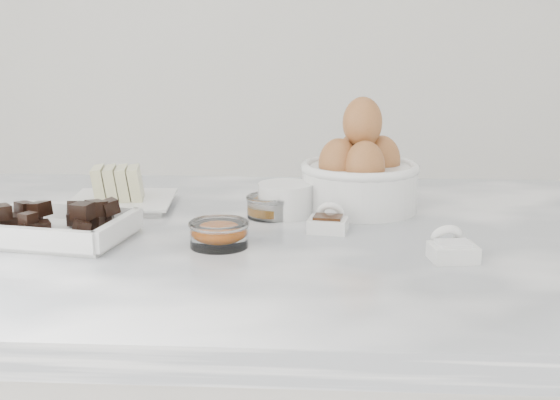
# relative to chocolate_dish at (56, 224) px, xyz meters

# --- Properties ---
(marble_slab) EXTENTS (1.20, 0.80, 0.04)m
(marble_slab) POSITION_rel_chocolate_dish_xyz_m (0.28, 0.06, -0.04)
(marble_slab) COLOR white
(marble_slab) RESTS_ON cabinet
(chocolate_dish) EXTENTS (0.22, 0.18, 0.05)m
(chocolate_dish) POSITION_rel_chocolate_dish_xyz_m (0.00, 0.00, 0.00)
(chocolate_dish) COLOR white
(chocolate_dish) RESTS_ON marble_slab
(butter_plate) EXTENTS (0.17, 0.17, 0.07)m
(butter_plate) POSITION_rel_chocolate_dish_xyz_m (0.04, 0.19, 0.00)
(butter_plate) COLOR white
(butter_plate) RESTS_ON marble_slab
(sugar_ramekin) EXTENTS (0.08, 0.08, 0.05)m
(sugar_ramekin) POSITION_rel_chocolate_dish_xyz_m (0.30, 0.15, 0.01)
(sugar_ramekin) COLOR white
(sugar_ramekin) RESTS_ON marble_slab
(egg_bowl) EXTENTS (0.19, 0.19, 0.18)m
(egg_bowl) POSITION_rel_chocolate_dish_xyz_m (0.42, 0.20, 0.04)
(egg_bowl) COLOR white
(egg_bowl) RESTS_ON marble_slab
(honey_bowl) EXTENTS (0.08, 0.08, 0.03)m
(honey_bowl) POSITION_rel_chocolate_dish_xyz_m (0.28, 0.14, -0.00)
(honey_bowl) COLOR white
(honey_bowl) RESTS_ON marble_slab
(zest_bowl) EXTENTS (0.08, 0.08, 0.04)m
(zest_bowl) POSITION_rel_chocolate_dish_xyz_m (0.23, -0.02, -0.00)
(zest_bowl) COLOR white
(zest_bowl) RESTS_ON marble_slab
(vanilla_spoon) EXTENTS (0.06, 0.07, 0.04)m
(vanilla_spoon) POSITION_rel_chocolate_dish_xyz_m (0.37, 0.07, -0.01)
(vanilla_spoon) COLOR white
(vanilla_spoon) RESTS_ON marble_slab
(salt_spoon) EXTENTS (0.06, 0.08, 0.04)m
(salt_spoon) POSITION_rel_chocolate_dish_xyz_m (0.52, -0.06, -0.01)
(salt_spoon) COLOR white
(salt_spoon) RESTS_ON marble_slab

